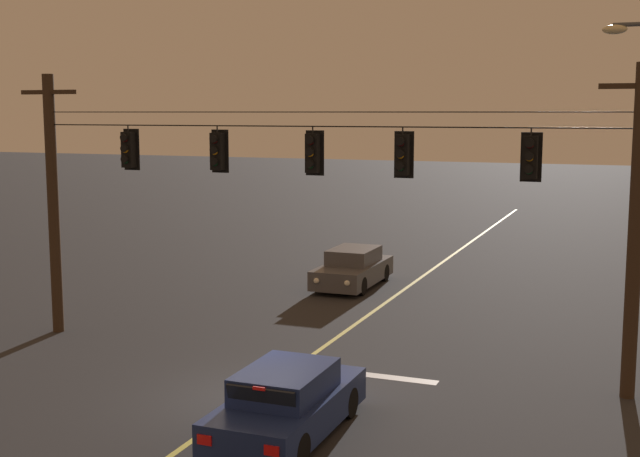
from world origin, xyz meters
The scene contains 11 objects.
ground_plane centered at (0.00, 0.00, 0.00)m, with size 180.00×180.00×0.00m, color #28282B.
lane_centre_stripe centered at (0.00, 9.19, 0.00)m, with size 0.14×60.00×0.01m, color #D1C64C.
stop_bar_paint centered at (1.90, 2.59, 0.00)m, with size 3.40×0.36×0.01m, color silver.
signal_span_assembly centered at (0.00, 3.19, 3.82)m, with size 17.31×0.32×7.35m.
traffic_light_leftmost centered at (-5.17, 3.17, 5.30)m, with size 0.48×0.41×1.22m.
traffic_light_left_inner centered at (-2.46, 3.17, 5.30)m, with size 0.48×0.41×1.22m.
traffic_light_centre centered at (0.20, 3.17, 5.30)m, with size 0.48×0.41×1.22m.
traffic_light_right_inner centered at (2.49, 3.17, 5.30)m, with size 0.48×0.41×1.22m.
traffic_light_rightmost centered at (5.47, 3.17, 5.30)m, with size 0.48×0.41×1.22m.
car_waiting_near_lane centered at (1.60, -1.63, 0.65)m, with size 1.80×4.33×1.39m.
car_oncoming_lead centered at (-1.92, 12.35, 0.65)m, with size 1.80×4.42×1.39m.
Camera 1 is at (7.98, -16.09, 6.30)m, focal length 47.17 mm.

